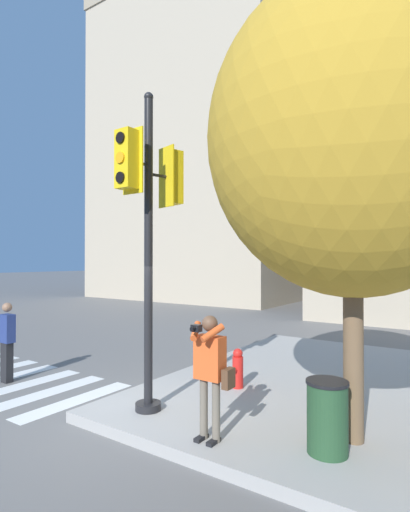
% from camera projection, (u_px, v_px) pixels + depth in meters
% --- Properties ---
extents(ground_plane, '(160.00, 160.00, 0.00)m').
position_uv_depth(ground_plane, '(111.00, 419.00, 6.50)').
color(ground_plane, slate).
extents(sidewalk_corner, '(8.00, 8.00, 0.18)m').
position_uv_depth(sidewalk_corner, '(385.00, 395.00, 7.40)').
color(sidewalk_corner, '#9E9B96').
rests_on(sidewalk_corner, ground_plane).
extents(traffic_signal_pole, '(0.52, 1.26, 5.17)m').
position_uv_depth(traffic_signal_pole, '(150.00, 214.00, 6.46)').
color(traffic_signal_pole, black).
rests_on(traffic_signal_pole, sidewalk_corner).
extents(person_photographer, '(0.58, 0.54, 1.68)m').
position_uv_depth(person_photographer, '(210.00, 366.00, 5.36)').
color(person_photographer, black).
rests_on(person_photographer, sidewalk_corner).
extents(pedestrian_distant, '(0.34, 0.20, 1.70)m').
position_uv_depth(pedestrian_distant, '(7.00, 340.00, 8.51)').
color(pedestrian_distant, black).
rests_on(pedestrian_distant, ground_plane).
extents(street_tree, '(3.93, 3.93, 6.24)m').
position_uv_depth(street_tree, '(352.00, 138.00, 5.38)').
color(street_tree, brown).
rests_on(street_tree, sidewalk_corner).
extents(fire_hydrant, '(0.21, 0.27, 0.74)m').
position_uv_depth(fire_hydrant, '(238.00, 368.00, 7.57)').
color(fire_hydrant, red).
rests_on(fire_hydrant, sidewalk_corner).
extents(trash_bin, '(0.53, 0.53, 0.91)m').
position_uv_depth(trash_bin, '(327.00, 417.00, 5.00)').
color(trash_bin, '#234728').
rests_on(trash_bin, sidewalk_corner).
extents(building_left, '(14.32, 9.50, 21.65)m').
position_uv_depth(building_left, '(201.00, 147.00, 28.76)').
color(building_left, tan).
rests_on(building_left, ground_plane).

